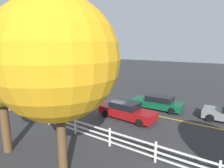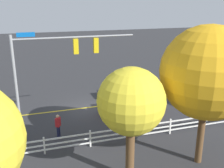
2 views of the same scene
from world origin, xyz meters
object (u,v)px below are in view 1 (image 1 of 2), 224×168
car_1 (127,111)px  tree_3 (0,76)px  pedestrian (53,103)px  car_0 (158,102)px  tree_2 (57,60)px

car_1 → tree_3: (3.14, 8.18, 3.68)m
pedestrian → tree_3: (-3.07, 5.64, 3.44)m
tree_3 → pedestrian: bearing=-61.4°
car_0 → car_1: size_ratio=0.99×
car_0 → tree_2: tree_2 is taller
pedestrian → tree_3: bearing=146.4°
car_0 → pedestrian: pedestrian is taller
car_1 → tree_3: bearing=-107.9°
tree_2 → tree_3: size_ratio=1.31×
car_1 → tree_2: bearing=-77.8°
tree_2 → car_0: bearing=-89.7°
car_0 → tree_3: tree_3 is taller
car_0 → tree_3: (4.36, 12.00, 3.70)m
car_0 → pedestrian: (7.43, 6.36, 0.26)m
pedestrian → tree_2: (-7.48, 5.39, 4.48)m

